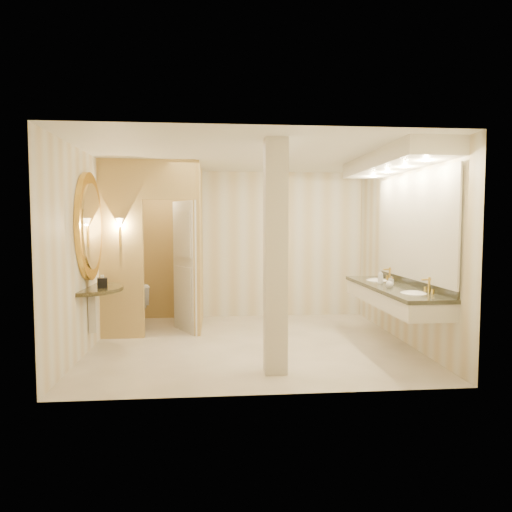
# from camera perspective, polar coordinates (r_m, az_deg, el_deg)

# --- Properties ---
(floor) EXTENTS (4.50, 4.50, 0.00)m
(floor) POSITION_cam_1_polar(r_m,az_deg,el_deg) (6.74, -0.58, -10.89)
(floor) COLOR silver
(floor) RESTS_ON ground
(ceiling) EXTENTS (4.50, 4.50, 0.00)m
(ceiling) POSITION_cam_1_polar(r_m,az_deg,el_deg) (6.59, -0.60, 12.46)
(ceiling) COLOR silver
(ceiling) RESTS_ON wall_back
(wall_back) EXTENTS (4.50, 0.02, 2.70)m
(wall_back) POSITION_cam_1_polar(r_m,az_deg,el_deg) (8.52, -1.64, 1.43)
(wall_back) COLOR beige
(wall_back) RESTS_ON floor
(wall_front) EXTENTS (4.50, 0.02, 2.70)m
(wall_front) POSITION_cam_1_polar(r_m,az_deg,el_deg) (4.54, 1.38, -0.82)
(wall_front) COLOR beige
(wall_front) RESTS_ON floor
(wall_left) EXTENTS (0.02, 4.00, 2.70)m
(wall_left) POSITION_cam_1_polar(r_m,az_deg,el_deg) (6.73, -20.04, 0.51)
(wall_left) COLOR beige
(wall_left) RESTS_ON floor
(wall_right) EXTENTS (0.02, 4.00, 2.70)m
(wall_right) POSITION_cam_1_polar(r_m,az_deg,el_deg) (7.07, 17.92, 0.71)
(wall_right) COLOR beige
(wall_right) RESTS_ON floor
(toilet_closet) EXTENTS (1.50, 1.55, 2.70)m
(toilet_closet) POSITION_cam_1_polar(r_m,az_deg,el_deg) (7.50, -9.80, 1.29)
(toilet_closet) COLOR tan
(toilet_closet) RESTS_ON floor
(wall_sconce) EXTENTS (0.14, 0.14, 0.42)m
(wall_sconce) POSITION_cam_1_polar(r_m,az_deg,el_deg) (7.07, -16.67, 3.84)
(wall_sconce) COLOR gold
(wall_sconce) RESTS_ON toilet_closet
(vanity) EXTENTS (0.75, 2.60, 2.09)m
(vanity) POSITION_cam_1_polar(r_m,az_deg,el_deg) (6.58, 17.16, 2.93)
(vanity) COLOR beige
(vanity) RESTS_ON floor
(console_shelf) EXTENTS (1.12, 1.12, 2.01)m
(console_shelf) POSITION_cam_1_polar(r_m,az_deg,el_deg) (6.57, -20.09, 0.44)
(console_shelf) COLOR black
(console_shelf) RESTS_ON floor
(pillar) EXTENTS (0.26, 0.26, 2.70)m
(pillar) POSITION_cam_1_polar(r_m,az_deg,el_deg) (5.25, 2.45, -0.17)
(pillar) COLOR beige
(pillar) RESTS_ON floor
(tissue_box) EXTENTS (0.16, 0.16, 0.13)m
(tissue_box) POSITION_cam_1_polar(r_m,az_deg,el_deg) (6.53, -18.66, -3.17)
(tissue_box) COLOR black
(tissue_box) RESTS_ON console_shelf
(toilet) EXTENTS (0.55, 0.80, 0.74)m
(toilet) POSITION_cam_1_polar(r_m,az_deg,el_deg) (8.03, -14.72, -5.88)
(toilet) COLOR white
(toilet) RESTS_ON floor
(soap_bottle_a) EXTENTS (0.06, 0.06, 0.12)m
(soap_bottle_a) POSITION_cam_1_polar(r_m,az_deg,el_deg) (6.75, 16.53, -2.93)
(soap_bottle_a) COLOR beige
(soap_bottle_a) RESTS_ON vanity
(soap_bottle_b) EXTENTS (0.12, 0.12, 0.12)m
(soap_bottle_b) POSITION_cam_1_polar(r_m,az_deg,el_deg) (6.43, 16.33, -3.26)
(soap_bottle_b) COLOR silver
(soap_bottle_b) RESTS_ON vanity
(soap_bottle_c) EXTENTS (0.08, 0.08, 0.21)m
(soap_bottle_c) POSITION_cam_1_polar(r_m,az_deg,el_deg) (6.82, 15.30, -2.47)
(soap_bottle_c) COLOR #C6B28C
(soap_bottle_c) RESTS_ON vanity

